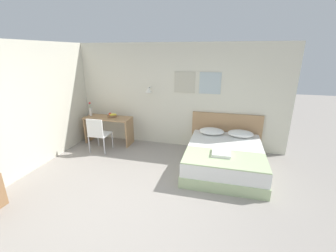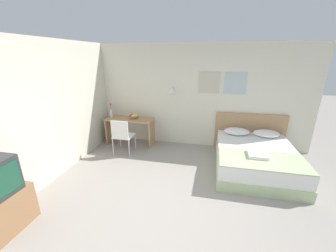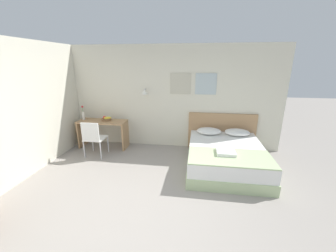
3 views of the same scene
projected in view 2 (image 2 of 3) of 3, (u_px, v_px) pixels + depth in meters
The scene contains 14 objects.
ground_plane at pixel (173, 218), 3.13m from camera, with size 24.00×24.00×0.00m, color gray.
wall_back at pixel (194, 97), 5.34m from camera, with size 5.82×0.31×2.65m.
wall_left at pixel (9, 126), 3.14m from camera, with size 0.06×5.83×2.65m.
bed at pixel (255, 159), 4.41m from camera, with size 1.60×1.98×0.50m.
headboard at pixel (249, 132), 5.27m from camera, with size 1.72×0.06×0.97m.
pillow_left at pixel (237, 131), 5.05m from camera, with size 0.60×0.41×0.15m.
pillow_right at pixel (266, 133), 4.91m from camera, with size 0.60×0.41×0.15m.
throw_blanket at pixel (262, 160), 3.79m from camera, with size 1.55×0.79×0.02m.
folded_towel_near_foot at pixel (258, 154), 3.92m from camera, with size 0.35×0.35×0.06m.
desk at pixel (130, 126), 5.60m from camera, with size 1.27×0.50×0.74m.
desk_chair at pixel (122, 134), 5.01m from camera, with size 0.46×0.46×0.89m.
fruit_bowl at pixel (134, 117), 5.54m from camera, with size 0.28×0.25×0.12m.
flower_vase at pixel (111, 112), 5.62m from camera, with size 0.07×0.07×0.39m.
tv_stand at pixel (4, 211), 2.86m from camera, with size 0.46×0.67×0.58m.
Camera 2 is at (0.46, -2.47, 2.34)m, focal length 22.00 mm.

